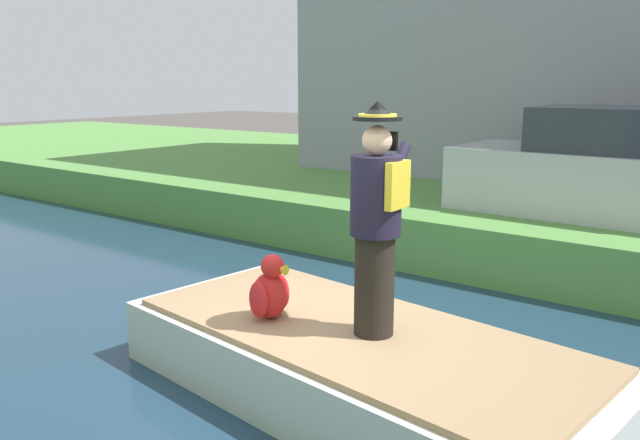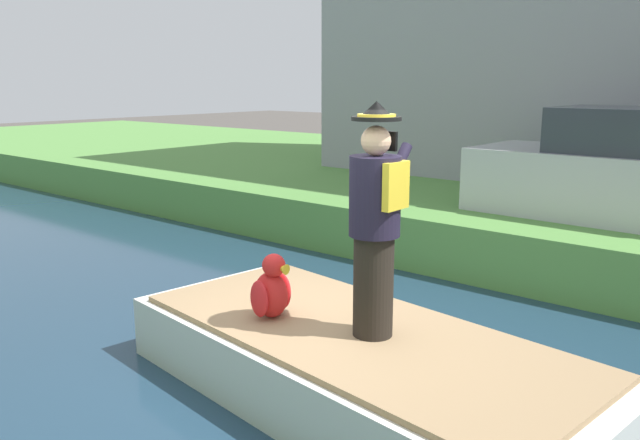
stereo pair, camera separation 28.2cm
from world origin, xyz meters
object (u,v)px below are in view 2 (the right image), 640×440
object	(u,v)px
boat	(356,365)
person_pirate	(375,222)
parrot_plush	(271,290)
parked_car_silver	(628,173)

from	to	relation	value
boat	person_pirate	world-z (taller)	person_pirate
boat	parrot_plush	bearing A→B (deg)	107.76
parked_car_silver	person_pirate	bearing A→B (deg)	175.02
person_pirate	parrot_plush	size ratio (longest dim) A/B	3.25
boat	parrot_plush	world-z (taller)	parrot_plush
person_pirate	boat	bearing A→B (deg)	91.61
boat	parked_car_silver	bearing A→B (deg)	-6.72
boat	person_pirate	distance (m)	1.24
parrot_plush	parked_car_silver	world-z (taller)	parked_car_silver
parrot_plush	parked_car_silver	bearing A→B (deg)	-13.88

